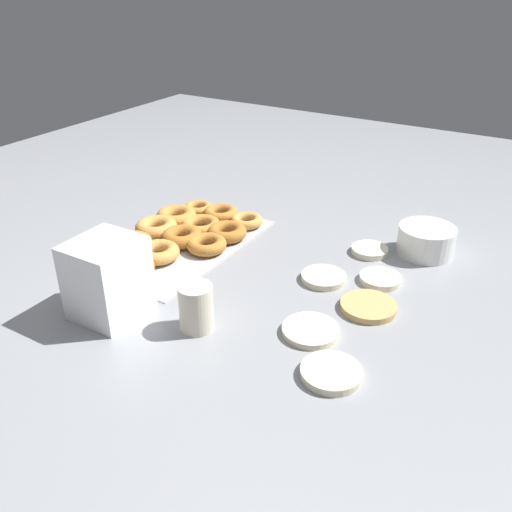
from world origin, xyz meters
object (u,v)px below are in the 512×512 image
container_stack (107,278)px  pancake_2 (311,330)px  pancake_0 (369,305)px  pancake_1 (324,277)px  batter_bowl (426,240)px  pancake_3 (331,373)px  pancake_4 (370,250)px  pancake_5 (380,279)px  paper_cup (196,307)px  donut_tray (179,236)px

container_stack → pancake_2: bearing=110.7°
pancake_0 → pancake_1: bearing=-113.1°
pancake_0 → batter_bowl: bearing=174.3°
batter_bowl → container_stack: bearing=-39.2°
pancake_0 → pancake_3: (0.24, 0.02, 0.00)m
pancake_1 → pancake_4: bearing=166.4°
pancake_3 → batter_bowl: bearing=178.7°
pancake_5 → paper_cup: paper_cup is taller
pancake_4 → paper_cup: (0.48, -0.18, 0.04)m
pancake_0 → pancake_2: 0.16m
paper_cup → donut_tray: bearing=-136.8°
pancake_1 → pancake_5: 0.13m
paper_cup → pancake_2: bearing=116.4°
pancake_1 → paper_cup: size_ratio=1.06×
pancake_2 → donut_tray: size_ratio=0.24×
pancake_0 → pancake_5: 0.12m
paper_cup → pancake_0: bearing=132.0°
pancake_2 → container_stack: size_ratio=0.70×
pancake_2 → paper_cup: size_ratio=1.17×
pancake_2 → donut_tray: donut_tray is taller
pancake_2 → container_stack: 0.42m
pancake_0 → batter_bowl: 0.31m
pancake_2 → paper_cup: (0.10, -0.20, 0.04)m
pancake_0 → batter_bowl: size_ratio=0.85×
pancake_4 → container_stack: 0.65m
pancake_4 → batter_bowl: 0.14m
pancake_0 → pancake_3: size_ratio=1.07×
pancake_0 → donut_tray: 0.54m
pancake_2 → pancake_5: pancake_5 is taller
pancake_5 → paper_cup: size_ratio=0.98×
pancake_1 → pancake_3: size_ratio=0.93×
batter_bowl → donut_tray: bearing=-64.8°
pancake_2 → pancake_3: (0.10, 0.09, 0.00)m
pancake_3 → paper_cup: size_ratio=1.13×
pancake_0 → paper_cup: 0.37m
pancake_1 → pancake_3: bearing=27.0°
pancake_1 → batter_bowl: bearing=147.2°
paper_cup → pancake_3: bearing=91.0°
pancake_5 → donut_tray: donut_tray is taller
container_stack → paper_cup: container_stack is taller
batter_bowl → container_stack: 0.78m
pancake_2 → pancake_4: size_ratio=1.25×
pancake_3 → batter_bowl: (-0.55, 0.01, 0.03)m
batter_bowl → pancake_4: bearing=-59.1°
pancake_0 → container_stack: size_ratio=0.72×
paper_cup → pancake_1: bearing=155.0°
pancake_1 → pancake_2: (0.20, 0.06, -0.00)m
pancake_1 → paper_cup: (0.30, -0.14, 0.04)m
pancake_0 → pancake_2: pancake_0 is taller
donut_tray → container_stack: size_ratio=2.95×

